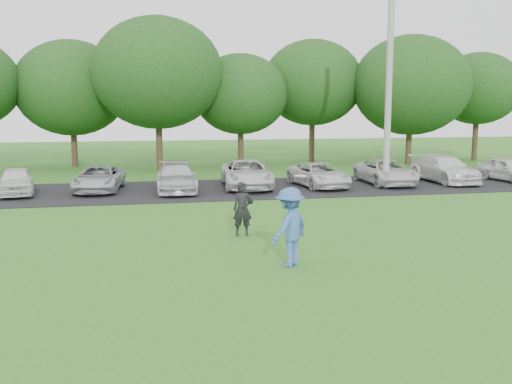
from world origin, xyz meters
TOP-DOWN VIEW (x-y plane):
  - ground at (0.00, 0.00)m, footprint 100.00×100.00m
  - parking_lot at (0.00, 13.00)m, footprint 32.00×6.50m
  - utility_pole at (7.60, 11.85)m, footprint 0.28×0.28m
  - frisbee_player at (0.21, 0.63)m, footprint 1.34×1.27m
  - camera_bystander at (-0.30, 3.90)m, footprint 0.56×0.42m
  - parked_cars at (0.28, 12.97)m, footprint 30.69×4.78m
  - tree_row at (1.51, 22.76)m, footprint 42.39×9.85m

SIDE VIEW (x-z plane):
  - ground at x=0.00m, z-range 0.00..0.00m
  - parking_lot at x=0.00m, z-range 0.00..0.03m
  - parked_cars at x=0.28m, z-range -0.02..1.23m
  - camera_bystander at x=-0.30m, z-range 0.00..1.53m
  - frisbee_player at x=0.21m, z-range -0.16..1.98m
  - tree_row at x=1.51m, z-range 0.59..9.23m
  - utility_pole at x=7.60m, z-range 0.00..10.41m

